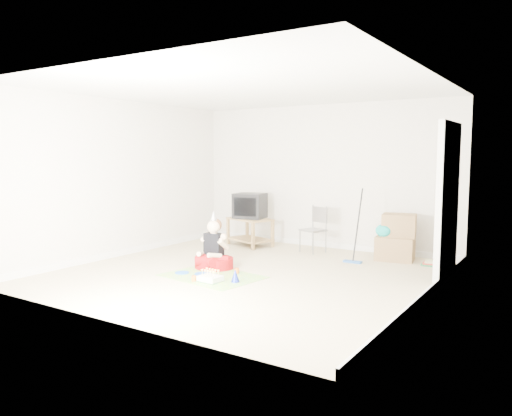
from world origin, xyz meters
The scene contains 16 objects.
ground centered at (0.00, 0.00, 0.00)m, with size 5.00×5.00×0.00m, color beige.
doorway_recess centered at (2.48, 1.20, 1.02)m, with size 0.02×0.90×2.05m, color black.
tv_stand centered at (-1.18, 1.87, 0.30)m, with size 0.95×0.76×0.52m.
crt_tv centered at (-1.18, 1.87, 0.75)m, with size 0.54×0.45×0.47m, color black.
folding_chair centered at (0.11, 1.91, 0.39)m, with size 0.46×0.45×0.81m.
cardboard_boxes centered at (1.52, 2.04, 0.36)m, with size 0.66×0.55×0.75m.
floor_mop centered at (1.01, 1.49, 0.26)m, with size 0.29×0.39×1.16m.
book_pile centered at (2.08, 1.95, 0.04)m, with size 0.22×0.26×0.08m.
seated_woman centered at (-0.59, 0.00, 0.19)m, with size 0.63×0.63×0.87m.
party_mat centered at (-0.30, -0.42, 0.00)m, with size 1.32×0.95×0.01m, color #FF35A1.
birthday_cake centered at (-0.13, -0.68, 0.04)m, with size 0.31×0.25×0.14m.
blue_plate_near centered at (-0.46, -0.42, 0.01)m, with size 0.25×0.25×0.01m, color blue.
blue_plate_far centered at (-0.77, -0.52, 0.01)m, with size 0.20×0.20×0.01m, color blue.
orange_cup_near centered at (-0.10, -0.11, 0.04)m, with size 0.07×0.07×0.08m, color #D16217.
orange_cup_far centered at (-0.33, -0.78, 0.04)m, with size 0.07×0.07×0.07m, color #D16217.
blue_party_hat centered at (0.16, -0.52, 0.09)m, with size 0.12×0.12×0.17m, color #192BB5.
Camera 1 is at (3.91, -5.82, 1.68)m, focal length 35.00 mm.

